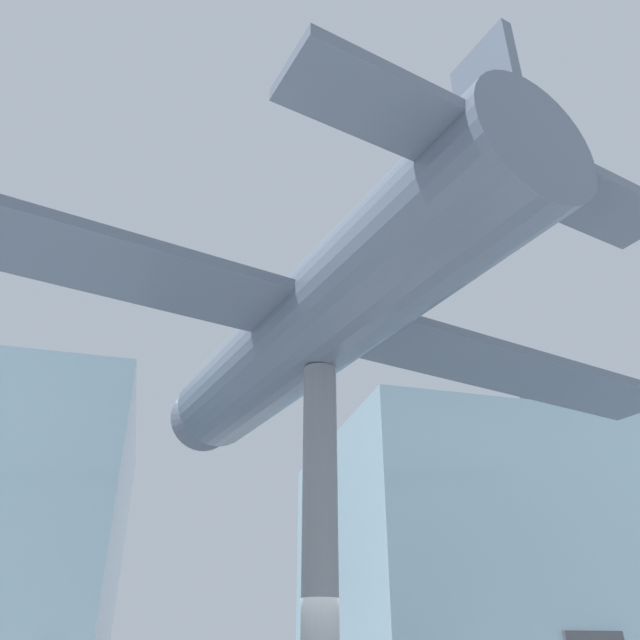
% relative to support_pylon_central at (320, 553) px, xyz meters
% --- Properties ---
extents(glass_pavilion_right, '(11.54, 10.98, 9.51)m').
position_rel_support_pylon_central_xyz_m(glass_pavilion_right, '(9.32, 11.83, 1.32)').
color(glass_pavilion_right, '#7593A3').
rests_on(glass_pavilion_right, ground_plane).
extents(support_pylon_central, '(0.58, 0.58, 6.29)m').
position_rel_support_pylon_central_xyz_m(support_pylon_central, '(0.00, 0.00, 0.00)').
color(support_pylon_central, slate).
rests_on(support_pylon_central, ground_plane).
extents(suspended_airplane, '(19.02, 12.58, 3.27)m').
position_rel_support_pylon_central_xyz_m(suspended_airplane, '(-0.06, 0.22, 4.17)').
color(suspended_airplane, '#4C5666').
rests_on(suspended_airplane, support_pylon_central).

